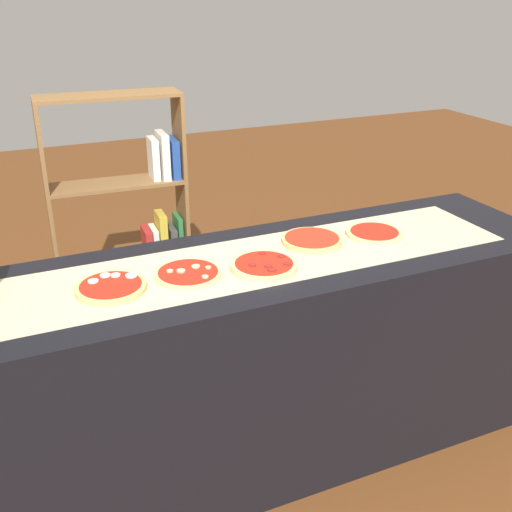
% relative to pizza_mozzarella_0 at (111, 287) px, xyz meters
% --- Properties ---
extents(ground_plane, '(12.00, 12.00, 0.00)m').
position_rel_pizza_mozzarella_0_xyz_m(ground_plane, '(0.56, 0.02, -0.93)').
color(ground_plane, brown).
extents(counter, '(2.54, 0.69, 0.92)m').
position_rel_pizza_mozzarella_0_xyz_m(counter, '(0.56, 0.02, -0.47)').
color(counter, black).
rests_on(counter, ground_plane).
extents(parchment_paper, '(2.07, 0.45, 0.00)m').
position_rel_pizza_mozzarella_0_xyz_m(parchment_paper, '(0.56, 0.02, -0.01)').
color(parchment_paper, beige).
rests_on(parchment_paper, counter).
extents(pizza_mozzarella_0, '(0.25, 0.25, 0.03)m').
position_rel_pizza_mozzarella_0_xyz_m(pizza_mozzarella_0, '(0.00, 0.00, 0.00)').
color(pizza_mozzarella_0, '#DBB26B').
rests_on(pizza_mozzarella_0, parchment_paper).
extents(pizza_mushroom_1, '(0.24, 0.24, 0.02)m').
position_rel_pizza_mozzarella_0_xyz_m(pizza_mushroom_1, '(0.28, -0.00, -0.00)').
color(pizza_mushroom_1, '#E5C17F').
rests_on(pizza_mushroom_1, parchment_paper).
extents(pizza_pepperoni_2, '(0.26, 0.26, 0.02)m').
position_rel_pizza_mozzarella_0_xyz_m(pizza_pepperoni_2, '(0.56, -0.05, -0.00)').
color(pizza_pepperoni_2, '#E5C17F').
rests_on(pizza_pepperoni_2, parchment_paper).
extents(pizza_plain_3, '(0.25, 0.25, 0.02)m').
position_rel_pizza_mozzarella_0_xyz_m(pizza_plain_3, '(0.84, 0.09, 0.00)').
color(pizza_plain_3, '#DBB26B').
rests_on(pizza_plain_3, parchment_paper).
extents(pizza_plain_4, '(0.24, 0.24, 0.02)m').
position_rel_pizza_mozzarella_0_xyz_m(pizza_plain_4, '(1.12, 0.06, -0.00)').
color(pizza_plain_4, '#E5C17F').
rests_on(pizza_plain_4, parchment_paper).
extents(bookshelf, '(0.73, 0.27, 1.39)m').
position_rel_pizza_mozzarella_0_xyz_m(bookshelf, '(0.37, 1.20, -0.30)').
color(bookshelf, brown).
rests_on(bookshelf, ground_plane).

